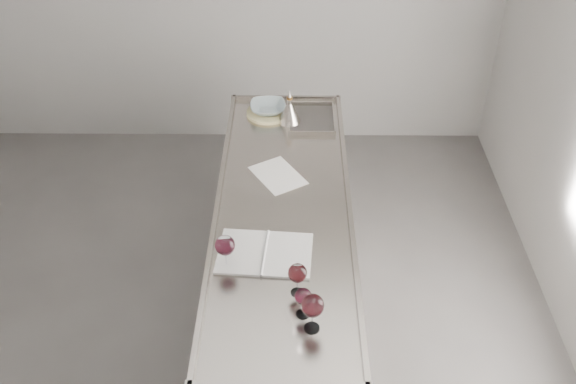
{
  "coord_description": "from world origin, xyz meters",
  "views": [
    {
      "loc": [
        0.55,
        -2.48,
        3.2
      ],
      "look_at": [
        0.53,
        0.32,
        1.02
      ],
      "focal_mm": 40.0,
      "sensor_mm": 36.0,
      "label": 1
    }
  ],
  "objects_px": {
    "wine_funnel": "(289,112)",
    "wine_glass_small": "(303,298)",
    "wine_glass_middle": "(297,274)",
    "notebook": "(265,253)",
    "counter": "(284,266)",
    "wine_glass_right": "(313,306)",
    "wine_glass_left": "(225,246)",
    "ceramic_bowl": "(268,108)"
  },
  "relations": [
    {
      "from": "wine_funnel",
      "to": "wine_glass_small",
      "type": "bearing_deg",
      "value": -87.44
    },
    {
      "from": "wine_glass_middle",
      "to": "notebook",
      "type": "bearing_deg",
      "value": 121.93
    },
    {
      "from": "counter",
      "to": "wine_glass_right",
      "type": "relative_size",
      "value": 11.9
    },
    {
      "from": "wine_glass_middle",
      "to": "wine_funnel",
      "type": "height_order",
      "value": "wine_funnel"
    },
    {
      "from": "counter",
      "to": "wine_glass_left",
      "type": "relative_size",
      "value": 12.33
    },
    {
      "from": "counter",
      "to": "wine_funnel",
      "type": "height_order",
      "value": "wine_funnel"
    },
    {
      "from": "notebook",
      "to": "wine_glass_right",
      "type": "bearing_deg",
      "value": -60.18
    },
    {
      "from": "counter",
      "to": "wine_glass_small",
      "type": "xyz_separation_m",
      "value": [
        0.1,
        -0.8,
        0.58
      ]
    },
    {
      "from": "wine_glass_small",
      "to": "notebook",
      "type": "distance_m",
      "value": 0.46
    },
    {
      "from": "notebook",
      "to": "ceramic_bowl",
      "type": "bearing_deg",
      "value": 95.56
    },
    {
      "from": "wine_glass_left",
      "to": "ceramic_bowl",
      "type": "height_order",
      "value": "wine_glass_left"
    },
    {
      "from": "wine_glass_right",
      "to": "ceramic_bowl",
      "type": "xyz_separation_m",
      "value": [
        -0.26,
        1.87,
        -0.09
      ]
    },
    {
      "from": "wine_glass_right",
      "to": "wine_glass_small",
      "type": "distance_m",
      "value": 0.1
    },
    {
      "from": "wine_glass_left",
      "to": "counter",
      "type": "bearing_deg",
      "value": 60.53
    },
    {
      "from": "wine_glass_right",
      "to": "wine_funnel",
      "type": "bearing_deg",
      "value": 93.72
    },
    {
      "from": "wine_funnel",
      "to": "ceramic_bowl",
      "type": "bearing_deg",
      "value": 148.78
    },
    {
      "from": "counter",
      "to": "wine_glass_left",
      "type": "bearing_deg",
      "value": -119.47
    },
    {
      "from": "wine_glass_left",
      "to": "ceramic_bowl",
      "type": "bearing_deg",
      "value": 84.0
    },
    {
      "from": "notebook",
      "to": "wine_funnel",
      "type": "relative_size",
      "value": 2.18
    },
    {
      "from": "wine_glass_middle",
      "to": "ceramic_bowl",
      "type": "distance_m",
      "value": 1.66
    },
    {
      "from": "wine_glass_small",
      "to": "ceramic_bowl",
      "type": "height_order",
      "value": "wine_glass_small"
    },
    {
      "from": "counter",
      "to": "wine_glass_right",
      "type": "height_order",
      "value": "wine_glass_right"
    },
    {
      "from": "wine_glass_small",
      "to": "wine_glass_middle",
      "type": "bearing_deg",
      "value": 100.79
    },
    {
      "from": "wine_glass_middle",
      "to": "wine_glass_left",
      "type": "bearing_deg",
      "value": 153.86
    },
    {
      "from": "counter",
      "to": "wine_glass_middle",
      "type": "xyz_separation_m",
      "value": [
        0.08,
        -0.66,
        0.59
      ]
    },
    {
      "from": "wine_glass_small",
      "to": "wine_glass_right",
      "type": "bearing_deg",
      "value": -63.94
    },
    {
      "from": "wine_glass_small",
      "to": "ceramic_bowl",
      "type": "relative_size",
      "value": 0.67
    },
    {
      "from": "wine_glass_left",
      "to": "wine_glass_right",
      "type": "bearing_deg",
      "value": -43.03
    },
    {
      "from": "notebook",
      "to": "wine_funnel",
      "type": "height_order",
      "value": "wine_funnel"
    },
    {
      "from": "wine_glass_right",
      "to": "wine_funnel",
      "type": "relative_size",
      "value": 0.89
    },
    {
      "from": "counter",
      "to": "wine_glass_left",
      "type": "height_order",
      "value": "wine_glass_left"
    },
    {
      "from": "wine_glass_small",
      "to": "ceramic_bowl",
      "type": "xyz_separation_m",
      "value": [
        -0.22,
        1.79,
        -0.06
      ]
    },
    {
      "from": "counter",
      "to": "wine_glass_small",
      "type": "distance_m",
      "value": 0.99
    },
    {
      "from": "wine_glass_middle",
      "to": "wine_glass_right",
      "type": "bearing_deg",
      "value": -73.18
    },
    {
      "from": "wine_glass_right",
      "to": "wine_glass_small",
      "type": "relative_size",
      "value": 1.28
    },
    {
      "from": "counter",
      "to": "wine_funnel",
      "type": "distance_m",
      "value": 1.05
    },
    {
      "from": "wine_glass_middle",
      "to": "ceramic_bowl",
      "type": "bearing_deg",
      "value": 96.8
    },
    {
      "from": "counter",
      "to": "ceramic_bowl",
      "type": "bearing_deg",
      "value": 96.89
    },
    {
      "from": "ceramic_bowl",
      "to": "wine_glass_middle",
      "type": "bearing_deg",
      "value": -83.2
    },
    {
      "from": "wine_glass_small",
      "to": "notebook",
      "type": "height_order",
      "value": "wine_glass_small"
    },
    {
      "from": "wine_glass_left",
      "to": "wine_funnel",
      "type": "xyz_separation_m",
      "value": [
        0.3,
        1.39,
        -0.07
      ]
    },
    {
      "from": "wine_glass_small",
      "to": "wine_funnel",
      "type": "height_order",
      "value": "wine_funnel"
    }
  ]
}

